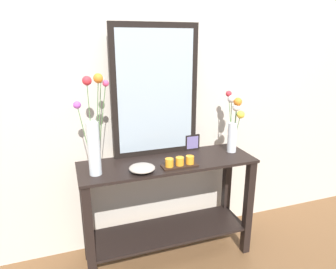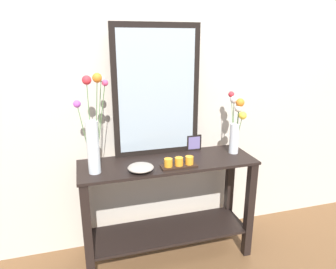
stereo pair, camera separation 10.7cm
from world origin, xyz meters
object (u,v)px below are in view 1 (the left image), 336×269
Objects in this scene: candle_tray at (180,163)px; picture_frame_small at (192,142)px; console_table at (168,200)px; tall_vase_left at (94,134)px; decorative_bowl at (142,168)px; mirror_leaning at (155,92)px; vase_right at (234,122)px.

candle_tray is 0.35m from picture_frame_small.
tall_vase_left reaches higher than console_table.
console_table is 0.36m from candle_tray.
tall_vase_left is 5.22× the size of picture_frame_small.
console_table is 0.41m from decorative_bowl.
picture_frame_small reaches higher than candle_tray.
picture_frame_small is at bearing -1.99° from mirror_leaning.
mirror_leaning is at bearing 101.53° from console_table.
candle_tray is at bearing -70.50° from console_table.
console_table is 1.96× the size of tall_vase_left.
candle_tray reaches higher than console_table.
picture_frame_small is at bearing 30.54° from decorative_bowl.
mirror_leaning is at bearing 166.66° from vase_right.
console_table is at bearing 28.65° from decorative_bowl.
vase_right is 1.86× the size of candle_tray.
console_table is at bearing 5.21° from tall_vase_left.
vase_right is (1.03, 0.08, -0.03)m from tall_vase_left.
mirror_leaning reaches higher than console_table.
vase_right is 0.79m from decorative_bowl.
mirror_leaning is 7.68× the size of picture_frame_small.
tall_vase_left is at bearing -174.79° from console_table.
tall_vase_left is 0.81m from picture_frame_small.
candle_tray is 0.26m from decorative_bowl.
console_table is 0.76m from tall_vase_left.
candle_tray is (-0.49, -0.15, -0.20)m from vase_right.
decorative_bowl is (0.28, -0.07, -0.23)m from tall_vase_left.
mirror_leaning is at bearing 57.53° from decorative_bowl.
mirror_leaning reaches higher than candle_tray.
picture_frame_small is 0.55m from decorative_bowl.
mirror_leaning is at bearing 178.01° from picture_frame_small.
mirror_leaning is 0.63m from vase_right.
mirror_leaning reaches higher than tall_vase_left.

